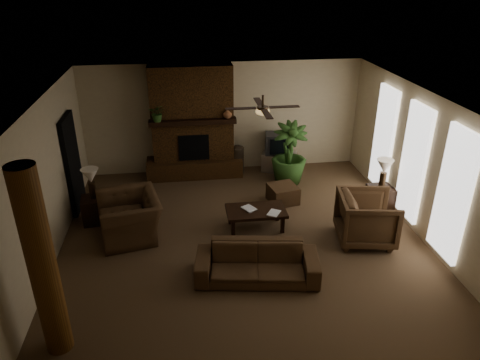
{
  "coord_description": "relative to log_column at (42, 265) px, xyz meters",
  "views": [
    {
      "loc": [
        -1.07,
        -7.41,
        4.85
      ],
      "look_at": [
        0.0,
        0.4,
        1.1
      ],
      "focal_mm": 33.45,
      "sensor_mm": 36.0,
      "label": 1
    }
  ],
  "objects": [
    {
      "name": "room_shell",
      "position": [
        2.95,
        2.4,
        0.0
      ],
      "size": [
        7.0,
        7.0,
        7.0
      ],
      "color": "brown",
      "rests_on": "ground"
    },
    {
      "name": "fireplace",
      "position": [
        2.15,
        5.62,
        -0.24
      ],
      "size": [
        2.4,
        0.7,
        2.8
      ],
      "color": "#553316",
      "rests_on": "ground"
    },
    {
      "name": "windows",
      "position": [
        6.4,
        2.6,
        -0.05
      ],
      "size": [
        0.08,
        3.65,
        2.35
      ],
      "color": "white",
      "rests_on": "ground"
    },
    {
      "name": "log_column",
      "position": [
        0.0,
        0.0,
        0.0
      ],
      "size": [
        0.36,
        0.36,
        2.8
      ],
      "primitive_type": "cylinder",
      "color": "brown",
      "rests_on": "ground"
    },
    {
      "name": "doorway",
      "position": [
        -0.49,
        4.2,
        -0.35
      ],
      "size": [
        0.1,
        1.0,
        2.1
      ],
      "primitive_type": "cube",
      "color": "black",
      "rests_on": "ground"
    },
    {
      "name": "ceiling_fan",
      "position": [
        3.35,
        2.7,
        1.13
      ],
      "size": [
        1.35,
        1.35,
        0.37
      ],
      "color": "#312316",
      "rests_on": "ceiling"
    },
    {
      "name": "sofa",
      "position": [
        3.02,
        1.16,
        -0.99
      ],
      "size": [
        2.15,
        0.92,
        0.81
      ],
      "primitive_type": "imported",
      "rotation": [
        0.0,
        0.0,
        -0.15
      ],
      "color": "#4D3621",
      "rests_on": "ground"
    },
    {
      "name": "armchair_left",
      "position": [
        0.76,
        2.83,
        -0.83
      ],
      "size": [
        1.1,
        1.45,
        1.13
      ],
      "primitive_type": "imported",
      "rotation": [
        0.0,
        0.0,
        -1.36
      ],
      "color": "#4D3621",
      "rests_on": "ground"
    },
    {
      "name": "armchair_right",
      "position": [
        5.31,
        2.03,
        -0.86
      ],
      "size": [
        1.14,
        1.19,
        1.07
      ],
      "primitive_type": "imported",
      "rotation": [
        0.0,
        0.0,
        1.4
      ],
      "color": "#4D3621",
      "rests_on": "ground"
    },
    {
      "name": "coffee_table",
      "position": [
        3.27,
        2.77,
        -1.03
      ],
      "size": [
        1.2,
        0.7,
        0.43
      ],
      "color": "black",
      "rests_on": "ground"
    },
    {
      "name": "ottoman",
      "position": [
        4.08,
        3.82,
        -1.2
      ],
      "size": [
        0.71,
        0.71,
        0.4
      ],
      "primitive_type": "cube",
      "rotation": [
        0.0,
        0.0,
        0.21
      ],
      "color": "#4D3621",
      "rests_on": "ground"
    },
    {
      "name": "tv_stand",
      "position": [
        4.36,
        5.55,
        -1.15
      ],
      "size": [
        0.98,
        0.8,
        0.5
      ],
      "primitive_type": "cube",
      "rotation": [
        0.0,
        0.0,
        -0.41
      ],
      "color": "silver",
      "rests_on": "ground"
    },
    {
      "name": "tv",
      "position": [
        4.32,
        5.54,
        -0.64
      ],
      "size": [
        0.72,
        0.62,
        0.52
      ],
      "color": "#333336",
      "rests_on": "tv_stand"
    },
    {
      "name": "floor_vase",
      "position": [
        3.26,
        5.55,
        -0.97
      ],
      "size": [
        0.34,
        0.34,
        0.77
      ],
      "color": "#32261B",
      "rests_on": "ground"
    },
    {
      "name": "floor_plant",
      "position": [
        4.44,
        4.83,
        -0.97
      ],
      "size": [
        0.95,
        1.58,
        0.85
      ],
      "primitive_type": "imported",
      "rotation": [
        0.0,
        0.0,
        -0.07
      ],
      "color": "#325823",
      "rests_on": "ground"
    },
    {
      "name": "side_table_left",
      "position": [
        -0.02,
        3.5,
        -1.12
      ],
      "size": [
        0.56,
        0.56,
        0.55
      ],
      "primitive_type": "cube",
      "rotation": [
        0.0,
        0.0,
        0.12
      ],
      "color": "black",
      "rests_on": "ground"
    },
    {
      "name": "lamp_left",
      "position": [
        -0.01,
        3.51,
        -0.4
      ],
      "size": [
        0.4,
        0.4,
        0.65
      ],
      "color": "#312316",
      "rests_on": "side_table_left"
    },
    {
      "name": "side_table_right",
      "position": [
        6.1,
        3.17,
        -1.12
      ],
      "size": [
        0.52,
        0.52,
        0.55
      ],
      "primitive_type": "cube",
      "rotation": [
        0.0,
        0.0,
        0.04
      ],
      "color": "black",
      "rests_on": "ground"
    },
    {
      "name": "lamp_right",
      "position": [
        6.1,
        3.17,
        -0.4
      ],
      "size": [
        0.38,
        0.38,
        0.65
      ],
      "color": "#312316",
      "rests_on": "side_table_right"
    },
    {
      "name": "mantel_plant",
      "position": [
        1.33,
        5.31,
        0.32
      ],
      "size": [
        0.44,
        0.48,
        0.33
      ],
      "primitive_type": "imported",
      "rotation": [
        0.0,
        0.0,
        -0.16
      ],
      "color": "#325823",
      "rests_on": "fireplace"
    },
    {
      "name": "mantel_vase",
      "position": [
        2.99,
        5.35,
        0.27
      ],
      "size": [
        0.26,
        0.27,
        0.22
      ],
      "primitive_type": "imported",
      "rotation": [
        0.0,
        0.0,
        -0.2
      ],
      "color": "brown",
      "rests_on": "fireplace"
    },
    {
      "name": "book_a",
      "position": [
        3.04,
        2.75,
        -0.83
      ],
      "size": [
        0.2,
        0.13,
        0.29
      ],
      "primitive_type": "imported",
      "rotation": [
        0.0,
        0.0,
        0.52
      ],
      "color": "#999999",
      "rests_on": "coffee_table"
    },
    {
      "name": "book_b",
      "position": [
        3.51,
        2.62,
        -0.82
      ],
      "size": [
        0.19,
        0.13,
        0.29
      ],
      "primitive_type": "imported",
      "rotation": [
        0.0,
        0.0,
        -0.55
      ],
      "color": "#999999",
      "rests_on": "coffee_table"
    }
  ]
}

